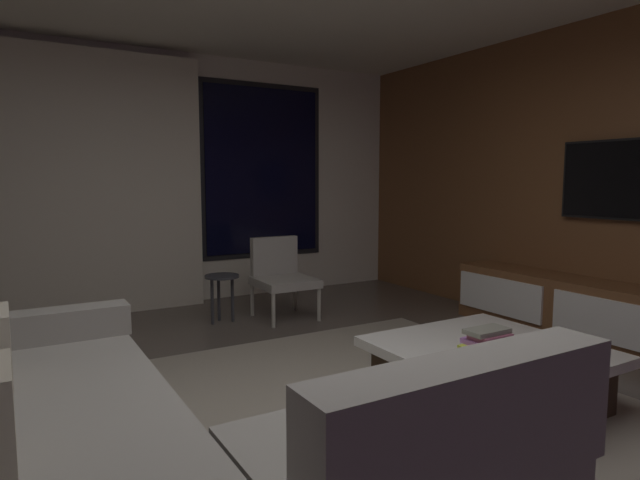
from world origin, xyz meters
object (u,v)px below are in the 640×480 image
Objects in this scene: sectional_couch at (146,457)px; media_console at (632,323)px; coffee_table at (488,374)px; side_stool at (222,284)px; accent_chair_near_window at (281,273)px; book_stack_on_coffee_table at (487,340)px; mounted_tv at (628,180)px.

media_console is (3.68, 0.23, -0.04)m from sectional_couch.
media_console is at bearing 2.73° from coffee_table.
coffee_table is (2.03, 0.15, -0.10)m from sectional_couch.
sectional_couch is 2.04m from coffee_table.
sectional_couch is 3.04m from side_stool.
media_console is (1.65, 0.08, 0.06)m from coffee_table.
side_stool is at bearing 173.02° from accent_chair_near_window.
side_stool is at bearing 64.45° from sectional_couch.
mounted_tv is (1.89, 0.31, 0.93)m from book_stack_on_coffee_table.
media_console is at bearing 3.89° from book_stack_on_coffee_table.
sectional_couch is at bearing -175.66° from coffee_table.
coffee_table is 2.19m from mounted_tv.
coffee_table is 1.65m from media_console.
book_stack_on_coffee_table is (-0.06, -0.04, 0.23)m from coffee_table.
book_stack_on_coffee_table is 0.10× the size of media_console.
accent_chair_near_window reaches higher than book_stack_on_coffee_table.
media_console is at bearing -53.80° from accent_chair_near_window.
sectional_couch reaches higher than book_stack_on_coffee_table.
mounted_tv is (2.55, -2.31, 0.98)m from side_stool.
accent_chair_near_window is at bearing 91.69° from book_stack_on_coffee_table.
coffee_table is 0.24m from book_stack_on_coffee_table.
sectional_couch reaches higher than coffee_table.
sectional_couch reaches higher than accent_chair_near_window.
coffee_table is at bearing 31.92° from book_stack_on_coffee_table.
accent_chair_near_window is at bearing 126.20° from media_console.
book_stack_on_coffee_table is 0.26× the size of mounted_tv.
coffee_table is 1.49× the size of accent_chair_near_window.
accent_chair_near_window is (1.90, 2.67, 0.14)m from sectional_couch.
side_stool is 0.41× the size of mounted_tv.
media_console is at bearing -132.38° from mounted_tv.
coffee_table is 0.37× the size of media_console.
sectional_couch is 3.28m from accent_chair_near_window.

